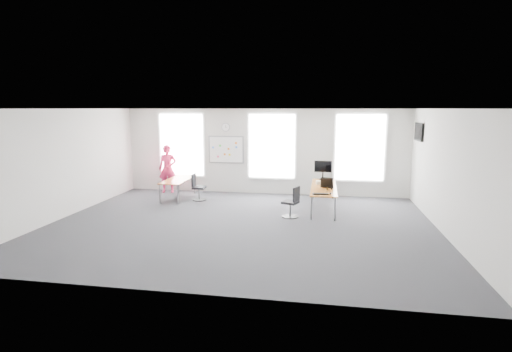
% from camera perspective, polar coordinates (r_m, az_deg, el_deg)
% --- Properties ---
extents(floor, '(10.00, 10.00, 0.00)m').
position_cam_1_polar(floor, '(10.53, -2.23, -6.96)').
color(floor, '#27262B').
rests_on(floor, ground).
extents(ceiling, '(10.00, 10.00, 0.00)m').
position_cam_1_polar(ceiling, '(10.09, -2.34, 9.59)').
color(ceiling, white).
rests_on(ceiling, ground).
extents(wall_back, '(10.00, 0.00, 10.00)m').
position_cam_1_polar(wall_back, '(14.11, 1.07, 3.50)').
color(wall_back, silver).
rests_on(wall_back, ground).
extents(wall_front, '(10.00, 0.00, 10.00)m').
position_cam_1_polar(wall_front, '(6.41, -9.70, -4.08)').
color(wall_front, silver).
rests_on(wall_front, ground).
extents(wall_left, '(0.00, 10.00, 10.00)m').
position_cam_1_polar(wall_left, '(12.25, -25.84, 1.60)').
color(wall_left, silver).
rests_on(wall_left, ground).
extents(wall_right, '(0.00, 10.00, 10.00)m').
position_cam_1_polar(wall_right, '(10.40, 25.77, 0.34)').
color(wall_right, silver).
rests_on(wall_right, ground).
extents(window_left, '(1.60, 0.06, 2.20)m').
position_cam_1_polar(window_left, '(14.81, -10.53, 4.41)').
color(window_left, white).
rests_on(window_left, wall_back).
extents(window_mid, '(1.60, 0.06, 2.20)m').
position_cam_1_polar(window_mid, '(14.02, 2.27, 4.28)').
color(window_mid, white).
rests_on(window_mid, wall_back).
extents(window_right, '(1.60, 0.06, 2.20)m').
position_cam_1_polar(window_right, '(13.96, 14.61, 3.95)').
color(window_right, white).
rests_on(window_right, wall_back).
extents(desk_right, '(0.75, 2.80, 0.68)m').
position_cam_1_polar(desk_right, '(12.21, 9.65, -1.70)').
color(desk_right, '#B9652C').
rests_on(desk_right, ground).
extents(desk_left, '(0.72, 1.80, 0.66)m').
position_cam_1_polar(desk_left, '(13.67, -11.08, -0.68)').
color(desk_left, '#B9652C').
rests_on(desk_left, ground).
extents(chair_right, '(0.51, 0.51, 0.88)m').
position_cam_1_polar(chair_right, '(11.17, 5.17, -3.98)').
color(chair_right, black).
rests_on(chair_right, ground).
extents(chair_left, '(0.47, 0.47, 0.88)m').
position_cam_1_polar(chair_left, '(13.35, -8.34, -1.80)').
color(chair_left, black).
rests_on(chair_left, ground).
extents(person, '(0.70, 0.53, 1.72)m').
position_cam_1_polar(person, '(14.71, -12.49, 1.01)').
color(person, '#DB2555').
rests_on(person, ground).
extents(whiteboard, '(1.20, 0.03, 0.90)m').
position_cam_1_polar(whiteboard, '(14.34, -4.30, 3.77)').
color(whiteboard, white).
rests_on(whiteboard, wall_back).
extents(wall_clock, '(0.30, 0.04, 0.30)m').
position_cam_1_polar(wall_clock, '(14.28, -4.34, 6.97)').
color(wall_clock, gray).
rests_on(wall_clock, wall_back).
extents(tv, '(0.06, 0.90, 0.55)m').
position_cam_1_polar(tv, '(13.21, 22.26, 5.85)').
color(tv, black).
rests_on(tv, wall_right).
extents(keyboard, '(0.45, 0.22, 0.02)m').
position_cam_1_polar(keyboard, '(11.08, 9.20, -2.56)').
color(keyboard, black).
rests_on(keyboard, desk_right).
extents(mouse, '(0.08, 0.12, 0.04)m').
position_cam_1_polar(mouse, '(11.12, 10.61, -2.50)').
color(mouse, black).
rests_on(mouse, desk_right).
extents(lens_cap, '(0.06, 0.06, 0.01)m').
position_cam_1_polar(lens_cap, '(11.42, 10.11, -2.25)').
color(lens_cap, black).
rests_on(lens_cap, desk_right).
extents(headphones, '(0.16, 0.08, 0.09)m').
position_cam_1_polar(headphones, '(11.74, 10.41, -1.75)').
color(headphones, black).
rests_on(headphones, desk_right).
extents(laptop_sleeve, '(0.38, 0.30, 0.30)m').
position_cam_1_polar(laptop_sleeve, '(11.97, 10.09, -1.00)').
color(laptop_sleeve, black).
rests_on(laptop_sleeve, desk_right).
extents(paper_stack, '(0.33, 0.26, 0.10)m').
position_cam_1_polar(paper_stack, '(12.58, 9.28, -0.91)').
color(paper_stack, beige).
rests_on(paper_stack, desk_right).
extents(monitor, '(0.57, 0.23, 0.63)m').
position_cam_1_polar(monitor, '(13.30, 9.55, 1.08)').
color(monitor, black).
rests_on(monitor, desk_right).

